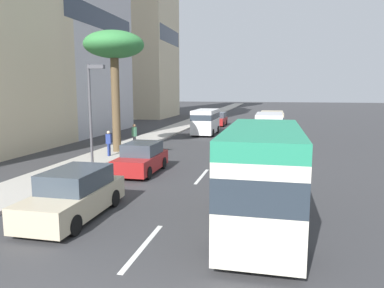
{
  "coord_description": "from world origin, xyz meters",
  "views": [
    {
      "loc": [
        -4.55,
        -3.44,
        4.36
      ],
      "look_at": [
        16.92,
        1.35,
        1.08
      ],
      "focal_mm": 34.02,
      "sensor_mm": 36.0,
      "label": 1
    }
  ],
  "objects_px": {
    "car_lead": "(218,119)",
    "street_lamp": "(92,103)",
    "van_second": "(206,120)",
    "minibus_fourth": "(262,175)",
    "car_seventh": "(74,195)",
    "palm_tree": "(114,48)",
    "pedestrian_mid_block": "(134,135)",
    "pedestrian_near_lamp": "(109,142)",
    "van_third": "(269,128)",
    "car_sixth": "(142,159)",
    "van_fifth": "(272,122)"
  },
  "relations": [
    {
      "from": "car_sixth",
      "to": "car_lead",
      "type": "bearing_deg",
      "value": 179.76
    },
    {
      "from": "palm_tree",
      "to": "street_lamp",
      "type": "relative_size",
      "value": 1.45
    },
    {
      "from": "street_lamp",
      "to": "minibus_fourth",
      "type": "bearing_deg",
      "value": -126.64
    },
    {
      "from": "car_seventh",
      "to": "street_lamp",
      "type": "height_order",
      "value": "street_lamp"
    },
    {
      "from": "pedestrian_near_lamp",
      "to": "pedestrian_mid_block",
      "type": "distance_m",
      "value": 3.52
    },
    {
      "from": "van_second",
      "to": "van_third",
      "type": "height_order",
      "value": "van_third"
    },
    {
      "from": "van_fifth",
      "to": "car_sixth",
      "type": "bearing_deg",
      "value": 159.3
    },
    {
      "from": "street_lamp",
      "to": "van_second",
      "type": "bearing_deg",
      "value": -10.13
    },
    {
      "from": "van_second",
      "to": "pedestrian_mid_block",
      "type": "height_order",
      "value": "van_second"
    },
    {
      "from": "van_second",
      "to": "pedestrian_near_lamp",
      "type": "relative_size",
      "value": 3.23
    },
    {
      "from": "van_third",
      "to": "car_sixth",
      "type": "height_order",
      "value": "van_third"
    },
    {
      "from": "car_sixth",
      "to": "pedestrian_mid_block",
      "type": "height_order",
      "value": "pedestrian_mid_block"
    },
    {
      "from": "minibus_fourth",
      "to": "pedestrian_mid_block",
      "type": "height_order",
      "value": "minibus_fourth"
    },
    {
      "from": "car_lead",
      "to": "car_seventh",
      "type": "distance_m",
      "value": 33.41
    },
    {
      "from": "van_second",
      "to": "minibus_fourth",
      "type": "distance_m",
      "value": 24.79
    },
    {
      "from": "van_fifth",
      "to": "pedestrian_mid_block",
      "type": "height_order",
      "value": "van_fifth"
    },
    {
      "from": "van_third",
      "to": "pedestrian_near_lamp",
      "type": "relative_size",
      "value": 2.86
    },
    {
      "from": "pedestrian_mid_block",
      "to": "car_lead",
      "type": "bearing_deg",
      "value": 113.01
    },
    {
      "from": "minibus_fourth",
      "to": "pedestrian_near_lamp",
      "type": "distance_m",
      "value": 14.35
    },
    {
      "from": "van_second",
      "to": "van_third",
      "type": "distance_m",
      "value": 8.79
    },
    {
      "from": "van_third",
      "to": "car_sixth",
      "type": "bearing_deg",
      "value": 149.53
    },
    {
      "from": "car_sixth",
      "to": "street_lamp",
      "type": "height_order",
      "value": "street_lamp"
    },
    {
      "from": "car_lead",
      "to": "pedestrian_near_lamp",
      "type": "height_order",
      "value": "pedestrian_near_lamp"
    },
    {
      "from": "palm_tree",
      "to": "minibus_fourth",
      "type": "bearing_deg",
      "value": -139.65
    },
    {
      "from": "van_fifth",
      "to": "street_lamp",
      "type": "relative_size",
      "value": 0.96
    },
    {
      "from": "van_second",
      "to": "palm_tree",
      "type": "xyz_separation_m",
      "value": [
        -11.98,
        4.02,
        5.69
      ]
    },
    {
      "from": "palm_tree",
      "to": "van_third",
      "type": "bearing_deg",
      "value": -60.72
    },
    {
      "from": "minibus_fourth",
      "to": "palm_tree",
      "type": "distance_m",
      "value": 16.65
    },
    {
      "from": "car_sixth",
      "to": "street_lamp",
      "type": "relative_size",
      "value": 0.73
    },
    {
      "from": "pedestrian_mid_block",
      "to": "street_lamp",
      "type": "relative_size",
      "value": 0.31
    },
    {
      "from": "van_fifth",
      "to": "minibus_fourth",
      "type": "bearing_deg",
      "value": 179.65
    },
    {
      "from": "street_lamp",
      "to": "car_lead",
      "type": "bearing_deg",
      "value": -6.25
    },
    {
      "from": "palm_tree",
      "to": "street_lamp",
      "type": "xyz_separation_m",
      "value": [
        -5.14,
        -0.96,
        -3.41
      ]
    },
    {
      "from": "car_lead",
      "to": "pedestrian_mid_block",
      "type": "distance_m",
      "value": 19.74
    },
    {
      "from": "van_fifth",
      "to": "pedestrian_near_lamp",
      "type": "distance_m",
      "value": 17.32
    },
    {
      "from": "van_third",
      "to": "minibus_fourth",
      "type": "height_order",
      "value": "minibus_fourth"
    },
    {
      "from": "car_lead",
      "to": "street_lamp",
      "type": "relative_size",
      "value": 0.82
    },
    {
      "from": "van_second",
      "to": "minibus_fourth",
      "type": "relative_size",
      "value": 0.81
    },
    {
      "from": "car_seventh",
      "to": "street_lamp",
      "type": "relative_size",
      "value": 0.82
    },
    {
      "from": "van_fifth",
      "to": "street_lamp",
      "type": "height_order",
      "value": "street_lamp"
    },
    {
      "from": "car_sixth",
      "to": "pedestrian_near_lamp",
      "type": "relative_size",
      "value": 2.51
    },
    {
      "from": "car_sixth",
      "to": "car_seventh",
      "type": "height_order",
      "value": "car_seventh"
    },
    {
      "from": "pedestrian_mid_block",
      "to": "car_seventh",
      "type": "bearing_deg",
      "value": -44.2
    },
    {
      "from": "van_second",
      "to": "car_seventh",
      "type": "height_order",
      "value": "van_second"
    },
    {
      "from": "van_third",
      "to": "minibus_fourth",
      "type": "xyz_separation_m",
      "value": [
        -17.73,
        -0.04,
        0.31
      ]
    },
    {
      "from": "car_lead",
      "to": "palm_tree",
      "type": "distance_m",
      "value": 22.47
    },
    {
      "from": "van_second",
      "to": "pedestrian_mid_block",
      "type": "distance_m",
      "value": 10.79
    },
    {
      "from": "van_fifth",
      "to": "street_lamp",
      "type": "xyz_separation_m",
      "value": [
        -17.44,
        9.4,
        2.36
      ]
    },
    {
      "from": "van_third",
      "to": "street_lamp",
      "type": "bearing_deg",
      "value": 139.66
    },
    {
      "from": "car_sixth",
      "to": "van_fifth",
      "type": "bearing_deg",
      "value": 159.3
    }
  ]
}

